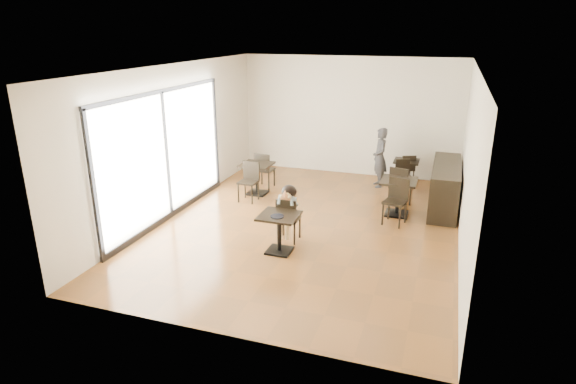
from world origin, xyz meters
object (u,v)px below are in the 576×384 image
at_px(child_table, 279,233).
at_px(adult_patron, 380,158).
at_px(cafe_table_mid, 398,197).
at_px(chair_left_b, 248,182).
at_px(cafe_table_left, 257,179).
at_px(child_chair, 289,219).
at_px(child, 289,213).
at_px(chair_mid_a, 401,186).
at_px(chair_back_a, 406,169).
at_px(chair_left_a, 265,170).
at_px(chair_mid_b, 395,202).
at_px(cafe_table_back, 406,173).
at_px(chair_back_b, 404,176).

relative_size(child_table, adult_patron, 0.48).
bearing_deg(cafe_table_mid, chair_left_b, -176.26).
bearing_deg(cafe_table_left, child_chair, -55.52).
bearing_deg(child, child_chair, 0.00).
bearing_deg(chair_mid_a, chair_back_a, -76.03).
distance_m(chair_left_a, chair_back_a, 3.69).
height_order(child_table, cafe_table_left, cafe_table_left).
bearing_deg(chair_left_b, chair_mid_b, -2.57).
bearing_deg(adult_patron, child_table, -37.29).
bearing_deg(chair_mid_b, chair_mid_a, 102.75).
bearing_deg(cafe_table_mid, chair_mid_b, -90.00).
bearing_deg(child, cafe_table_back, 66.93).
relative_size(child_chair, cafe_table_mid, 1.10).
bearing_deg(chair_back_a, chair_left_a, 0.07).
height_order(cafe_table_left, chair_mid_a, chair_mid_a).
distance_m(chair_left_a, chair_left_b, 1.10).
xyz_separation_m(chair_left_a, chair_back_a, (3.40, 1.44, -0.06)).
height_order(child_table, chair_mid_b, chair_mid_b).
xyz_separation_m(child, chair_back_a, (1.79, 4.33, -0.15)).
bearing_deg(chair_left_b, chair_back_a, 39.63).
bearing_deg(chair_mid_b, cafe_table_back, 103.54).
bearing_deg(chair_back_a, cafe_table_back, 67.08).
distance_m(child_chair, cafe_table_left, 2.84).
distance_m(child, chair_left_a, 3.31).
height_order(child, adult_patron, adult_patron).
relative_size(cafe_table_left, chair_left_b, 0.83).
bearing_deg(chair_back_b, chair_mid_b, -111.93).
distance_m(adult_patron, cafe_table_left, 3.19).
xyz_separation_m(cafe_table_back, chair_left_a, (-3.40, -1.32, 0.13)).
distance_m(child_chair, cafe_table_mid, 2.72).
distance_m(child_table, child, 0.58).
relative_size(chair_mid_a, chair_mid_b, 1.00).
xyz_separation_m(child_chair, chair_left_b, (-1.61, 1.79, 0.02)).
height_order(child_table, child, child).
xyz_separation_m(child_table, chair_mid_b, (1.83, 2.02, 0.11)).
relative_size(chair_left_a, chair_left_b, 1.00).
bearing_deg(child_chair, chair_mid_a, -125.49).
xyz_separation_m(cafe_table_mid, chair_mid_a, (0.00, 0.55, 0.08)).
bearing_deg(chair_back_b, child, -139.03).
bearing_deg(cafe_table_mid, adult_patron, 109.99).
height_order(chair_left_a, chair_left_b, same).
relative_size(child_table, child, 0.66).
bearing_deg(child_table, chair_left_b, 124.48).
height_order(child_chair, chair_back_b, child_chair).
bearing_deg(chair_back_b, adult_patron, 136.04).
xyz_separation_m(child_table, child_chair, (0.00, 0.55, 0.07)).
xyz_separation_m(chair_left_a, chair_back_b, (3.40, 0.77, -0.06)).
height_order(child_chair, adult_patron, adult_patron).
bearing_deg(child_chair, chair_back_a, -112.46).
bearing_deg(chair_back_b, chair_left_b, -174.16).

